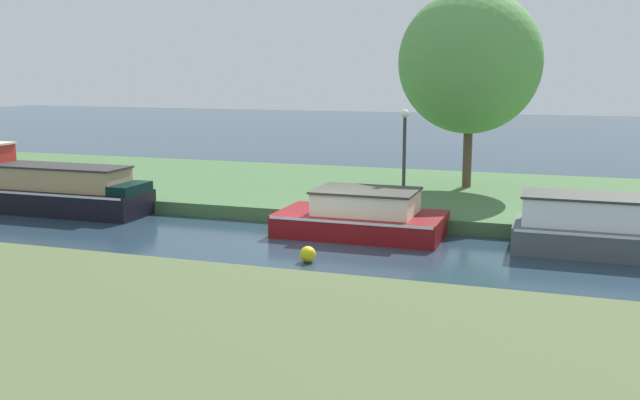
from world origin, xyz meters
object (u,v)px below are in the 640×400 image
(black_narrowboat, at_px, (42,189))
(channel_buoy, at_px, (308,254))
(lamp_post, at_px, (404,147))
(mooring_post_near, at_px, (616,214))
(slate_cruiser, at_px, (633,230))
(maroon_barge, at_px, (362,216))
(willow_tree_left, at_px, (470,62))

(black_narrowboat, height_order, channel_buoy, black_narrowboat)
(black_narrowboat, distance_m, lamp_post, 11.47)
(mooring_post_near, relative_size, channel_buoy, 1.70)
(slate_cruiser, xyz_separation_m, lamp_post, (-6.10, 2.04, 1.62))
(channel_buoy, bearing_deg, black_narrowboat, 162.60)
(black_narrowboat, height_order, slate_cruiser, black_narrowboat)
(slate_cruiser, bearing_deg, lamp_post, 161.48)
(slate_cruiser, bearing_deg, black_narrowboat, 180.00)
(lamp_post, bearing_deg, maroon_barge, -108.44)
(maroon_barge, distance_m, mooring_post_near, 6.62)
(slate_cruiser, distance_m, channel_buoy, 7.89)
(slate_cruiser, relative_size, mooring_post_near, 9.27)
(mooring_post_near, bearing_deg, channel_buoy, -146.54)
(slate_cruiser, distance_m, mooring_post_near, 1.45)
(maroon_barge, height_order, channel_buoy, maroon_barge)
(willow_tree_left, height_order, channel_buoy, willow_tree_left)
(maroon_barge, bearing_deg, mooring_post_near, 12.30)
(maroon_barge, height_order, willow_tree_left, willow_tree_left)
(maroon_barge, height_order, slate_cruiser, slate_cruiser)
(black_narrowboat, relative_size, channel_buoy, 19.12)
(slate_cruiser, xyz_separation_m, channel_buoy, (-7.22, -3.15, -0.43))
(maroon_barge, height_order, lamp_post, lamp_post)
(black_narrowboat, distance_m, channel_buoy, 10.56)
(mooring_post_near, bearing_deg, slate_cruiser, -77.60)
(black_narrowboat, relative_size, willow_tree_left, 1.08)
(willow_tree_left, height_order, lamp_post, willow_tree_left)
(mooring_post_near, bearing_deg, maroon_barge, -167.70)
(lamp_post, relative_size, channel_buoy, 7.67)
(lamp_post, xyz_separation_m, mooring_post_near, (5.79, -0.63, -1.51))
(lamp_post, height_order, channel_buoy, lamp_post)
(black_narrowboat, height_order, willow_tree_left, willow_tree_left)
(lamp_post, bearing_deg, channel_buoy, -102.14)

